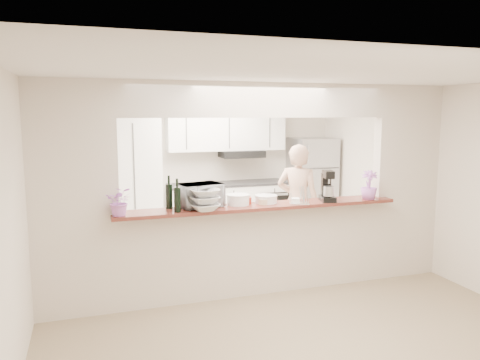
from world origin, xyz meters
name	(u,v)px	position (x,y,z in m)	size (l,w,h in m)	color
floor	(258,292)	(0.00, 0.00, 0.00)	(6.00, 6.00, 0.00)	gray
tile_overlay	(223,255)	(0.00, 1.55, 0.01)	(5.00, 2.90, 0.01)	silver
partition	(259,171)	(0.00, 0.00, 1.48)	(5.00, 0.15, 2.50)	beige
bar_counter	(259,246)	(0.00, 0.00, 0.58)	(3.40, 0.38, 1.09)	beige
kitchen_cabinets	(193,182)	(-0.19, 2.72, 0.97)	(3.15, 0.62, 2.25)	white
refrigerator	(312,184)	(2.05, 2.65, 0.85)	(0.75, 0.70, 1.70)	#A8A7AC
flower_left	(120,201)	(-1.60, -0.15, 1.24)	(0.28, 0.24, 0.31)	#C96AA2
wine_bottle_a	(169,196)	(-1.05, 0.07, 1.24)	(0.07, 0.07, 0.37)	black
wine_bottle_b	(177,199)	(-1.00, -0.15, 1.23)	(0.07, 0.07, 0.37)	black
toaster_oven	(200,195)	(-0.70, 0.05, 1.22)	(0.48, 0.33, 0.27)	#B5B6BB
serving_bowls	(205,200)	(-0.70, -0.17, 1.21)	(0.32, 0.32, 0.24)	white
plate_stack_a	(238,200)	(-0.25, 0.03, 1.15)	(0.27, 0.27, 0.12)	white
plate_stack_b	(266,199)	(0.10, 0.03, 1.14)	(0.27, 0.27, 0.09)	white
red_bowl	(245,200)	(-0.15, 0.08, 1.13)	(0.16, 0.16, 0.08)	maroon
tan_bowl	(264,201)	(0.05, -0.03, 1.12)	(0.14, 0.14, 0.06)	beige
utensil_caddy	(299,197)	(0.45, -0.15, 1.18)	(0.25, 0.19, 0.21)	silver
stand_mixer	(327,187)	(0.85, -0.09, 1.26)	(0.22, 0.29, 0.38)	black
flower_right	(369,185)	(1.40, -0.15, 1.27)	(0.20, 0.20, 0.36)	#B871D1
person	(298,204)	(0.97, 0.98, 0.85)	(0.62, 0.41, 1.71)	tan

